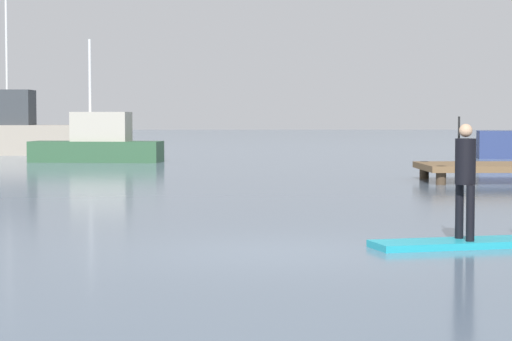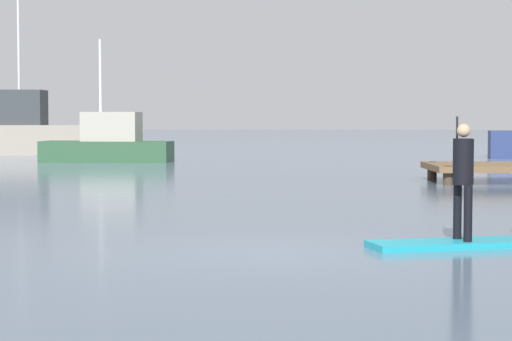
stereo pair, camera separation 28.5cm
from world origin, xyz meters
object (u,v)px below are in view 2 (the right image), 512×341
Objects in this scene: paddleboard_near at (484,243)px; paddler_adult at (465,173)px; fishing_boat_white_large at (8,131)px; fishing_boat_green_midground at (110,143)px.

paddler_adult is (-0.31, -0.07, 1.02)m from paddleboard_near.
fishing_boat_white_large is 9.81m from fishing_boat_green_midground.
fishing_boat_green_midground is at bearing -51.50° from fishing_boat_white_large.
paddler_adult is 37.34m from fishing_boat_white_large.
fishing_boat_green_midground is (6.10, -7.67, -0.39)m from fishing_boat_white_large.
fishing_boat_white_large is at bearing 114.44° from paddleboard_near.
fishing_boat_green_midground reaches higher than paddleboard_near.
fishing_boat_green_midground is (-9.37, 26.38, 0.73)m from paddleboard_near.
paddler_adult is 0.21× the size of fishing_boat_white_large.
paddler_adult is 27.95m from fishing_boat_green_midground.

